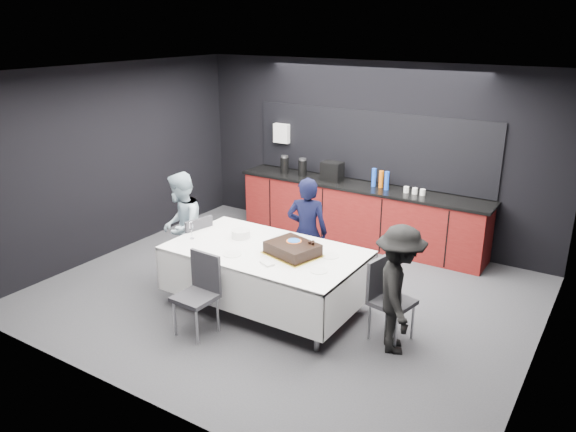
{
  "coord_description": "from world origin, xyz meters",
  "views": [
    {
      "loc": [
        3.54,
        -5.48,
        3.36
      ],
      "look_at": [
        0.0,
        0.1,
        1.05
      ],
      "focal_mm": 35.0,
      "sensor_mm": 36.0,
      "label": 1
    }
  ],
  "objects_px": {
    "chair_near": "(200,288)",
    "person_center": "(307,232)",
    "chair_right": "(387,293)",
    "person_right": "(399,290)",
    "champagne_flute": "(191,227)",
    "person_left": "(182,227)",
    "cake_assembly": "(293,249)",
    "chair_left": "(195,244)",
    "party_table": "(266,260)",
    "plate_stack": "(241,234)"
  },
  "relations": [
    {
      "from": "party_table",
      "to": "chair_left",
      "type": "distance_m",
      "value": 1.23
    },
    {
      "from": "chair_near",
      "to": "person_right",
      "type": "height_order",
      "value": "person_right"
    },
    {
      "from": "cake_assembly",
      "to": "person_center",
      "type": "bearing_deg",
      "value": 109.29
    },
    {
      "from": "champagne_flute",
      "to": "person_left",
      "type": "bearing_deg",
      "value": 145.91
    },
    {
      "from": "party_table",
      "to": "person_center",
      "type": "xyz_separation_m",
      "value": [
        0.08,
        0.84,
        0.1
      ]
    },
    {
      "from": "chair_right",
      "to": "chair_near",
      "type": "xyz_separation_m",
      "value": [
        -1.81,
        -1.0,
        0.0
      ]
    },
    {
      "from": "cake_assembly",
      "to": "plate_stack",
      "type": "xyz_separation_m",
      "value": [
        -0.84,
        0.12,
        -0.02
      ]
    },
    {
      "from": "chair_near",
      "to": "person_center",
      "type": "xyz_separation_m",
      "value": [
        0.4,
        1.68,
        0.2
      ]
    },
    {
      "from": "chair_right",
      "to": "person_right",
      "type": "bearing_deg",
      "value": -41.63
    },
    {
      "from": "party_table",
      "to": "person_center",
      "type": "bearing_deg",
      "value": 84.59
    },
    {
      "from": "plate_stack",
      "to": "person_center",
      "type": "distance_m",
      "value": 0.9
    },
    {
      "from": "person_center",
      "to": "party_table",
      "type": "bearing_deg",
      "value": 65.33
    },
    {
      "from": "person_left",
      "to": "person_right",
      "type": "height_order",
      "value": "person_left"
    },
    {
      "from": "party_table",
      "to": "champagne_flute",
      "type": "height_order",
      "value": "champagne_flute"
    },
    {
      "from": "chair_near",
      "to": "person_right",
      "type": "relative_size",
      "value": 0.66
    },
    {
      "from": "chair_right",
      "to": "person_left",
      "type": "height_order",
      "value": "person_left"
    },
    {
      "from": "champagne_flute",
      "to": "person_left",
      "type": "relative_size",
      "value": 0.15
    },
    {
      "from": "party_table",
      "to": "person_center",
      "type": "distance_m",
      "value": 0.85
    },
    {
      "from": "chair_right",
      "to": "cake_assembly",
      "type": "bearing_deg",
      "value": -173.27
    },
    {
      "from": "person_center",
      "to": "cake_assembly",
      "type": "bearing_deg",
      "value": 90.02
    },
    {
      "from": "chair_near",
      "to": "person_right",
      "type": "bearing_deg",
      "value": 22.31
    },
    {
      "from": "cake_assembly",
      "to": "champagne_flute",
      "type": "xyz_separation_m",
      "value": [
        -1.34,
        -0.24,
        0.09
      ]
    },
    {
      "from": "chair_near",
      "to": "person_left",
      "type": "xyz_separation_m",
      "value": [
        -1.12,
        0.95,
        0.21
      ]
    },
    {
      "from": "champagne_flute",
      "to": "person_right",
      "type": "height_order",
      "value": "person_right"
    },
    {
      "from": "champagne_flute",
      "to": "chair_right",
      "type": "height_order",
      "value": "champagne_flute"
    },
    {
      "from": "party_table",
      "to": "person_right",
      "type": "bearing_deg",
      "value": -0.59
    },
    {
      "from": "person_center",
      "to": "chair_near",
      "type": "bearing_deg",
      "value": 57.53
    },
    {
      "from": "champagne_flute",
      "to": "person_center",
      "type": "height_order",
      "value": "person_center"
    },
    {
      "from": "champagne_flute",
      "to": "chair_near",
      "type": "xyz_separation_m",
      "value": [
        0.66,
        -0.63,
        -0.4
      ]
    },
    {
      "from": "champagne_flute",
      "to": "chair_right",
      "type": "relative_size",
      "value": 0.24
    },
    {
      "from": "person_left",
      "to": "cake_assembly",
      "type": "bearing_deg",
      "value": 58.92
    },
    {
      "from": "cake_assembly",
      "to": "chair_left",
      "type": "height_order",
      "value": "cake_assembly"
    },
    {
      "from": "chair_left",
      "to": "person_left",
      "type": "distance_m",
      "value": 0.3
    },
    {
      "from": "party_table",
      "to": "plate_stack",
      "type": "distance_m",
      "value": 0.53
    },
    {
      "from": "person_center",
      "to": "person_left",
      "type": "relative_size",
      "value": 1.0
    },
    {
      "from": "chair_near",
      "to": "cake_assembly",
      "type": "bearing_deg",
      "value": 51.9
    },
    {
      "from": "party_table",
      "to": "cake_assembly",
      "type": "relative_size",
      "value": 3.3
    },
    {
      "from": "chair_right",
      "to": "chair_near",
      "type": "distance_m",
      "value": 2.07
    },
    {
      "from": "chair_right",
      "to": "person_left",
      "type": "bearing_deg",
      "value": -178.9
    },
    {
      "from": "cake_assembly",
      "to": "chair_left",
      "type": "relative_size",
      "value": 0.76
    },
    {
      "from": "plate_stack",
      "to": "chair_left",
      "type": "xyz_separation_m",
      "value": [
        -0.75,
        -0.03,
        -0.3
      ]
    },
    {
      "from": "champagne_flute",
      "to": "chair_left",
      "type": "relative_size",
      "value": 0.24
    },
    {
      "from": "person_center",
      "to": "person_left",
      "type": "distance_m",
      "value": 1.69
    },
    {
      "from": "chair_left",
      "to": "person_left",
      "type": "xyz_separation_m",
      "value": [
        -0.22,
        -0.01,
        0.21
      ]
    },
    {
      "from": "chair_near",
      "to": "champagne_flute",
      "type": "bearing_deg",
      "value": 136.19
    },
    {
      "from": "cake_assembly",
      "to": "chair_near",
      "type": "height_order",
      "value": "cake_assembly"
    },
    {
      "from": "plate_stack",
      "to": "chair_near",
      "type": "relative_size",
      "value": 0.25
    },
    {
      "from": "cake_assembly",
      "to": "party_table",
      "type": "bearing_deg",
      "value": -175.99
    },
    {
      "from": "chair_left",
      "to": "person_right",
      "type": "height_order",
      "value": "person_right"
    },
    {
      "from": "cake_assembly",
      "to": "person_left",
      "type": "height_order",
      "value": "person_left"
    }
  ]
}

